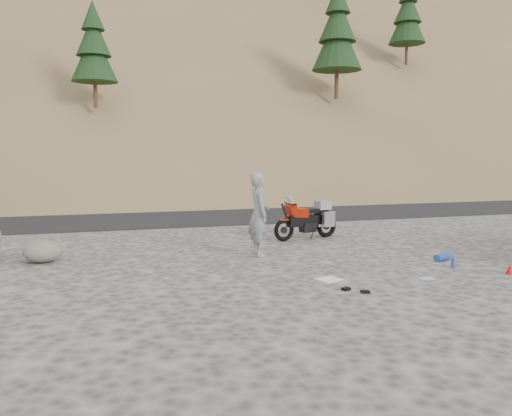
# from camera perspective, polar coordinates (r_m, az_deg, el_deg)

# --- Properties ---
(ground) EXTENTS (140.00, 140.00, 0.00)m
(ground) POSITION_cam_1_polar(r_m,az_deg,el_deg) (10.21, 3.79, -6.49)
(ground) COLOR #403E3B
(ground) RESTS_ON ground
(road) EXTENTS (120.00, 7.00, 0.05)m
(road) POSITION_cam_1_polar(r_m,az_deg,el_deg) (18.80, -5.56, -0.55)
(road) COLOR black
(road) RESTS_ON ground
(hillside) EXTENTS (120.00, 73.00, 46.72)m
(hillside) POSITION_cam_1_polar(r_m,az_deg,el_deg) (51.10, -12.59, 16.22)
(hillside) COLOR brown
(hillside) RESTS_ON ground
(motorcycle) EXTENTS (1.94, 0.86, 1.18)m
(motorcycle) POSITION_cam_1_polar(r_m,az_deg,el_deg) (13.18, 6.07, -1.35)
(motorcycle) COLOR black
(motorcycle) RESTS_ON ground
(man) EXTENTS (0.45, 0.68, 1.85)m
(man) POSITION_cam_1_polar(r_m,az_deg,el_deg) (11.10, 0.30, -5.42)
(man) COLOR gray
(man) RESTS_ON ground
(small_rock) EXTENTS (0.93, 0.88, 0.47)m
(small_rock) POSITION_cam_1_polar(r_m,az_deg,el_deg) (11.27, -23.20, -4.56)
(small_rock) COLOR #5A564D
(small_rock) RESTS_ON ground
(gear_white_cloth) EXTENTS (0.50, 0.47, 0.01)m
(gear_white_cloth) POSITION_cam_1_polar(r_m,az_deg,el_deg) (9.12, 8.33, -8.07)
(gear_white_cloth) COLOR white
(gear_white_cloth) RESTS_ON ground
(gear_blue_mat) EXTENTS (0.43, 0.28, 0.16)m
(gear_blue_mat) POSITION_cam_1_polar(r_m,az_deg,el_deg) (11.22, 20.52, -5.29)
(gear_blue_mat) COLOR #194198
(gear_blue_mat) RESTS_ON ground
(gear_bottle) EXTENTS (0.09, 0.09, 0.19)m
(gear_bottle) POSITION_cam_1_polar(r_m,az_deg,el_deg) (10.66, 21.58, -5.85)
(gear_bottle) COLOR #194198
(gear_bottle) RESTS_ON ground
(gear_funnel) EXTENTS (0.19, 0.19, 0.19)m
(gear_funnel) POSITION_cam_1_polar(r_m,az_deg,el_deg) (10.55, 27.01, -6.25)
(gear_funnel) COLOR #BB0C11
(gear_funnel) RESTS_ON ground
(gear_glove_a) EXTENTS (0.16, 0.13, 0.04)m
(gear_glove_a) POSITION_cam_1_polar(r_m,az_deg,el_deg) (8.41, 12.35, -9.32)
(gear_glove_a) COLOR black
(gear_glove_a) RESTS_ON ground
(gear_glove_b) EXTENTS (0.16, 0.14, 0.05)m
(gear_glove_b) POSITION_cam_1_polar(r_m,az_deg,el_deg) (8.51, 10.25, -9.08)
(gear_glove_b) COLOR black
(gear_glove_b) RESTS_ON ground
(gear_blue_cloth) EXTENTS (0.27, 0.21, 0.01)m
(gear_blue_cloth) POSITION_cam_1_polar(r_m,az_deg,el_deg) (9.62, 18.89, -7.61)
(gear_blue_cloth) COLOR #8CAFD9
(gear_blue_cloth) RESTS_ON ground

